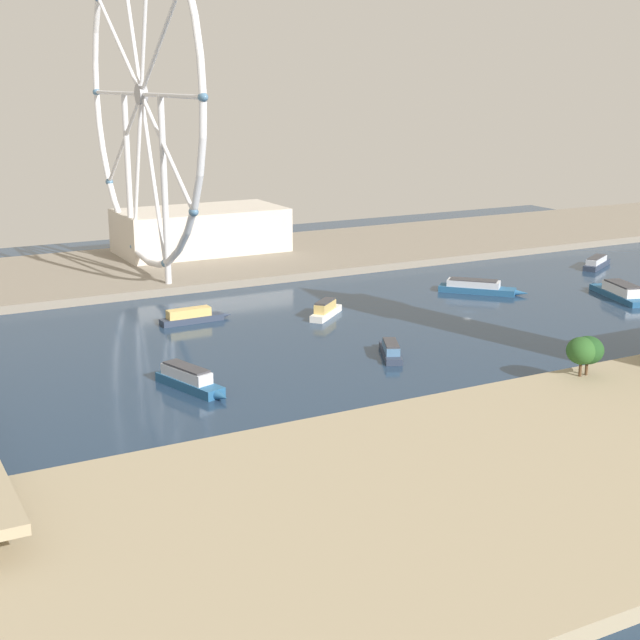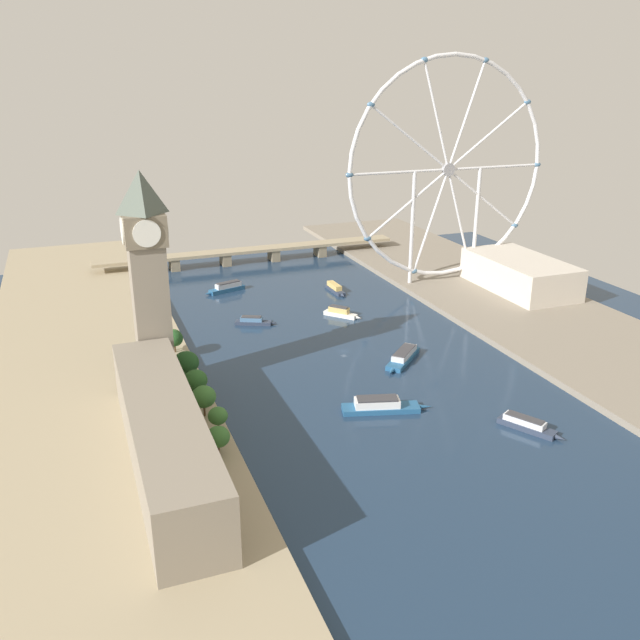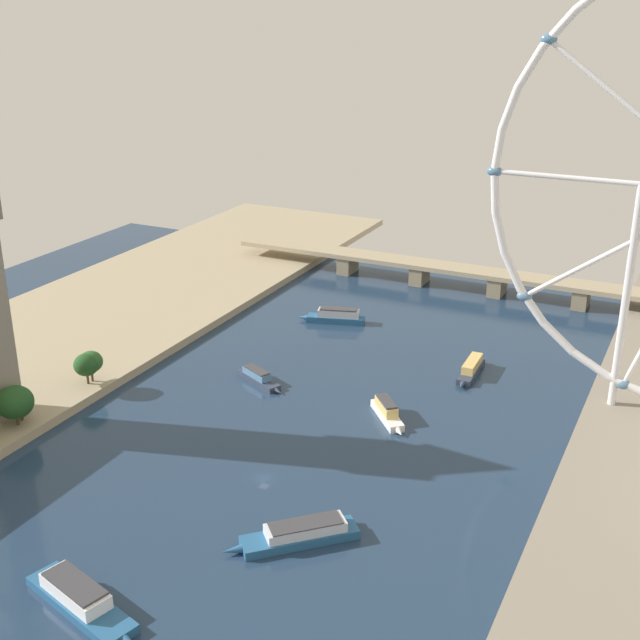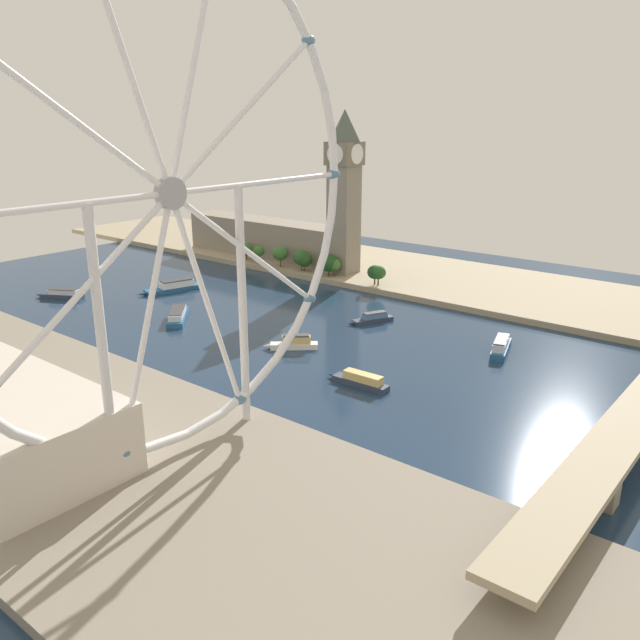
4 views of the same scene
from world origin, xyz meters
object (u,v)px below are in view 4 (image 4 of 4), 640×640
(tour_boat_1, at_px, (174,286))
(tour_boat_3, at_px, (501,346))
(riverside_hall, at_px, (1,423))
(tour_boat_0, at_px, (294,343))
(tour_boat_5, at_px, (178,315))
(tour_boat_2, at_px, (62,294))
(clock_tower, at_px, (344,190))
(parliament_block, at_px, (266,238))
(ferris_wheel, at_px, (171,196))
(tour_boat_6, at_px, (360,380))
(tour_boat_4, at_px, (373,318))

(tour_boat_1, height_order, tour_boat_3, tour_boat_3)
(riverside_hall, relative_size, tour_boat_1, 2.00)
(tour_boat_0, distance_m, tour_boat_5, 66.45)
(tour_boat_2, bearing_deg, tour_boat_0, 158.15)
(riverside_hall, relative_size, tour_boat_2, 2.96)
(riverside_hall, distance_m, tour_boat_3, 177.96)
(clock_tower, bearing_deg, tour_boat_1, -33.12)
(clock_tower, xyz_separation_m, tour_boat_0, (106.51, 55.32, -46.88))
(clock_tower, distance_m, tour_boat_0, 128.85)
(parliament_block, distance_m, tour_boat_0, 165.99)
(ferris_wheel, distance_m, tour_boat_5, 145.39)
(tour_boat_3, distance_m, tour_boat_5, 142.51)
(tour_boat_1, height_order, tour_boat_5, tour_boat_1)
(tour_boat_6, bearing_deg, riverside_hall, 65.74)
(riverside_hall, xyz_separation_m, tour_boat_1, (-143.62, -106.98, -10.16))
(ferris_wheel, bearing_deg, tour_boat_4, -167.47)
(clock_tower, xyz_separation_m, tour_boat_4, (58.28, 60.42, -47.40))
(ferris_wheel, distance_m, tour_boat_4, 151.45)
(ferris_wheel, distance_m, riverside_hall, 75.63)
(ferris_wheel, height_order, tour_boat_0, ferris_wheel)
(ferris_wheel, bearing_deg, parliament_block, -141.56)
(ferris_wheel, relative_size, tour_boat_3, 5.08)
(tour_boat_0, relative_size, tour_boat_2, 0.78)
(ferris_wheel, xyz_separation_m, tour_boat_6, (-69.47, 8.16, -68.96))
(tour_boat_2, xyz_separation_m, tour_boat_5, (-13.93, 73.89, 0.05))
(riverside_hall, distance_m, tour_boat_2, 171.51)
(tour_boat_2, height_order, tour_boat_4, tour_boat_2)
(clock_tower, relative_size, tour_boat_6, 3.59)
(tour_boat_1, bearing_deg, ferris_wheel, 67.95)
(tour_boat_0, bearing_deg, tour_boat_3, 175.20)
(tour_boat_1, height_order, tour_boat_2, tour_boat_1)
(parliament_block, bearing_deg, ferris_wheel, 38.44)
(tour_boat_5, bearing_deg, tour_boat_1, 8.80)
(tour_boat_2, bearing_deg, ferris_wheel, 130.32)
(tour_boat_0, height_order, tour_boat_3, tour_boat_3)
(tour_boat_5, bearing_deg, tour_boat_6, -138.79)
(parliament_block, height_order, tour_boat_0, parliament_block)
(tour_boat_6, bearing_deg, tour_boat_4, -60.66)
(ferris_wheel, height_order, tour_boat_3, ferris_wheel)
(tour_boat_2, distance_m, tour_boat_3, 216.80)
(riverside_hall, height_order, tour_boat_0, riverside_hall)
(tour_boat_3, bearing_deg, tour_boat_2, 91.14)
(tour_boat_5, xyz_separation_m, tour_boat_6, (9.63, 108.79, -0.03))
(tour_boat_2, xyz_separation_m, tour_boat_6, (-4.29, 182.68, 0.01))
(riverside_hall, bearing_deg, tour_boat_3, 158.09)
(ferris_wheel, bearing_deg, tour_boat_2, -110.48)
(tour_boat_5, bearing_deg, clock_tower, -49.41)
(tour_boat_1, relative_size, tour_boat_3, 1.36)
(tour_boat_6, bearing_deg, tour_boat_2, -0.39)
(tour_boat_0, bearing_deg, riverside_hall, 48.99)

